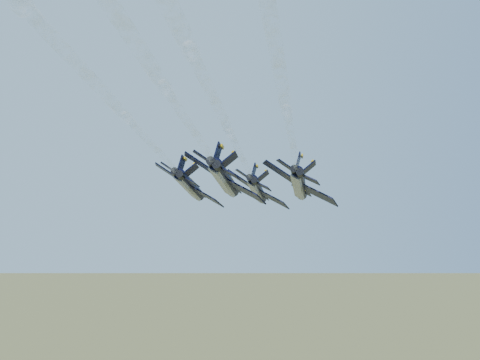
{
  "coord_description": "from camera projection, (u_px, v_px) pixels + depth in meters",
  "views": [
    {
      "loc": [
        -10.72,
        -88.3,
        91.28
      ],
      "look_at": [
        2.94,
        4.9,
        99.1
      ],
      "focal_mm": 40.0,
      "sensor_mm": 36.0,
      "label": 1
    }
  ],
  "objects": [
    {
      "name": "jet_lead",
      "position": [
        258.0,
        190.0,
        106.09
      ],
      "size": [
        12.14,
        19.06,
        8.0
      ],
      "rotation": [
        0.0,
        0.58,
        -0.36
      ],
      "color": "black"
    },
    {
      "name": "jet_left",
      "position": [
        191.0,
        186.0,
        94.7
      ],
      "size": [
        12.14,
        19.06,
        8.0
      ],
      "rotation": [
        0.0,
        0.58,
        -0.36
      ],
      "color": "black"
    },
    {
      "name": "jet_right",
      "position": [
        300.0,
        184.0,
        91.03
      ],
      "size": [
        12.14,
        19.06,
        8.0
      ],
      "rotation": [
        0.0,
        0.58,
        -0.36
      ],
      "color": "black"
    },
    {
      "name": "jet_slot",
      "position": [
        225.0,
        179.0,
        80.69
      ],
      "size": [
        12.14,
        19.06,
        8.0
      ],
      "rotation": [
        0.0,
        0.58,
        -0.36
      ],
      "color": "black"
    }
  ]
}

